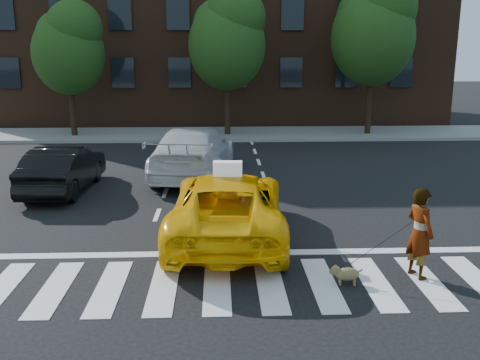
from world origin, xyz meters
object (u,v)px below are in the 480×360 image
(tree_mid, at_px, (228,36))
(taxi, at_px, (228,205))
(woman, at_px, (420,233))
(white_suv, at_px, (193,152))
(dog, at_px, (345,273))
(tree_left, at_px, (69,45))
(tree_right, at_px, (374,27))
(black_sedan, at_px, (63,169))

(tree_mid, relative_size, taxi, 1.29)
(woman, bearing_deg, white_suv, 7.89)
(woman, bearing_deg, dog, 79.76)
(tree_mid, bearing_deg, woman, -78.71)
(tree_left, relative_size, dog, 10.26)
(tree_right, xyz_separation_m, black_sedan, (-12.27, -10.00, -4.56))
(taxi, xyz_separation_m, black_sedan, (-4.98, 4.33, -0.06))
(tree_right, relative_size, taxi, 1.40)
(tree_left, xyz_separation_m, woman, (10.84, -16.74, -3.55))
(tree_mid, bearing_deg, dog, -83.74)
(tree_left, relative_size, black_sedan, 1.51)
(black_sedan, relative_size, white_suv, 0.73)
(taxi, bearing_deg, woman, 149.25)
(tree_mid, height_order, white_suv, tree_mid)
(taxi, height_order, white_suv, white_suv)
(tree_mid, distance_m, black_sedan, 12.03)
(taxi, xyz_separation_m, white_suv, (-1.07, 6.19, 0.09))
(tree_mid, xyz_separation_m, black_sedan, (-5.27, -10.00, -4.14))
(black_sedan, relative_size, woman, 2.41)
(tree_left, bearing_deg, dog, -61.16)
(tree_right, bearing_deg, woman, -102.33)
(tree_left, distance_m, tree_mid, 7.51)
(tree_left, height_order, white_suv, tree_left)
(tree_mid, relative_size, woman, 3.98)
(woman, height_order, dog, woman)
(white_suv, bearing_deg, dog, 116.94)
(tree_right, relative_size, dog, 12.15)
(tree_mid, bearing_deg, taxi, -91.13)
(white_suv, distance_m, dog, 9.46)
(black_sedan, bearing_deg, dog, 138.37)
(tree_right, xyz_separation_m, taxi, (-7.28, -14.32, -4.50))
(black_sedan, distance_m, dog, 10.01)
(tree_right, bearing_deg, white_suv, -135.76)
(woman, distance_m, dog, 1.65)
(black_sedan, height_order, woman, woman)
(tree_mid, relative_size, white_suv, 1.21)
(tree_left, bearing_deg, tree_right, -0.00)
(tree_left, xyz_separation_m, dog, (9.37, -17.01, -4.23))
(black_sedan, relative_size, dog, 6.78)
(tree_right, relative_size, white_suv, 1.31)
(tree_right, bearing_deg, taxi, -116.95)
(taxi, bearing_deg, white_suv, -77.26)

